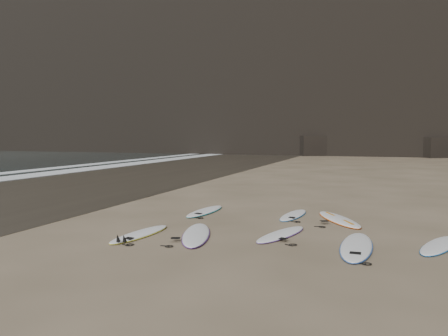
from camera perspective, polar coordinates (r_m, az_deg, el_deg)
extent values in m
plane|color=#897559|center=(11.09, 9.24, -9.02)|extent=(240.00, 240.00, 0.00)
cube|color=#383026|center=(25.56, -16.38, -1.59)|extent=(12.00, 200.00, 0.01)
cube|color=white|center=(29.10, -25.22, -1.09)|extent=(2.20, 200.00, 0.05)
cube|color=black|center=(73.22, 26.40, 17.64)|extent=(170.00, 32.00, 40.00)
cube|color=black|center=(55.99, 25.61, 2.45)|extent=(4.23, 4.46, 2.33)
cube|color=black|center=(56.20, 11.27, 2.88)|extent=(4.49, 4.76, 2.49)
ellipsoid|color=white|center=(11.44, -10.90, -8.41)|extent=(0.79, 2.36, 0.08)
ellipsoid|color=white|center=(11.18, -3.65, -8.61)|extent=(1.46, 2.76, 0.10)
ellipsoid|color=white|center=(11.31, 7.48, -8.53)|extent=(1.16, 2.34, 0.08)
ellipsoid|color=white|center=(10.44, 16.92, -9.71)|extent=(0.70, 2.80, 0.10)
ellipsoid|color=white|center=(11.25, 26.28, -9.01)|extent=(1.30, 2.32, 0.08)
ellipsoid|color=white|center=(14.52, -2.50, -5.62)|extent=(0.73, 2.46, 0.09)
ellipsoid|color=white|center=(14.01, 9.04, -6.06)|extent=(0.76, 2.25, 0.08)
ellipsoid|color=white|center=(13.56, 14.76, -6.46)|extent=(1.80, 2.65, 0.10)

